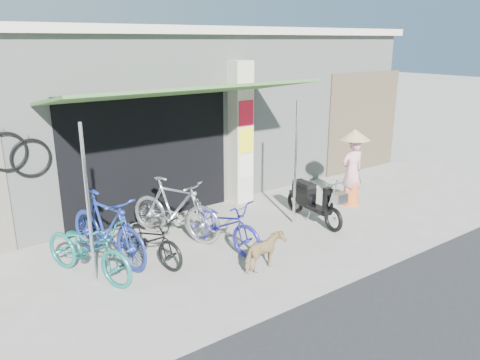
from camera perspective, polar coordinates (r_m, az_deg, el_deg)
ground at (r=8.08m, az=5.38°, el=-8.23°), size 80.00×80.00×0.00m
bicycle_shop at (r=11.73m, az=-11.17°, el=8.76°), size 12.30×5.30×3.66m
shop_pillar at (r=9.95m, az=-0.00°, el=5.72°), size 0.42×0.44×3.00m
awning at (r=8.18m, az=-6.70°, el=10.40°), size 4.60×1.88×2.72m
neighbour_right at (r=12.92m, az=14.78°, el=6.84°), size 2.60×0.06×2.60m
bike_teal at (r=7.27m, az=-18.04°, el=-7.98°), size 1.23×1.86×0.92m
bike_blue at (r=7.66m, az=-15.87°, el=-5.62°), size 0.99×1.97×1.14m
bike_black at (r=7.55m, az=-11.06°, el=-7.07°), size 0.91×1.58×0.79m
bike_silver at (r=8.29m, az=-7.92°, el=-3.48°), size 1.29×1.89×1.11m
bike_navy at (r=7.87m, az=-2.33°, el=-5.35°), size 1.00×1.78×0.88m
street_dog at (r=7.22m, az=3.05°, el=-8.77°), size 0.74×0.43×0.59m
moped at (r=9.14m, az=8.82°, el=-2.50°), size 0.46×1.63×0.92m
nun at (r=10.15m, az=13.54°, el=1.53°), size 0.64×0.64×1.63m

